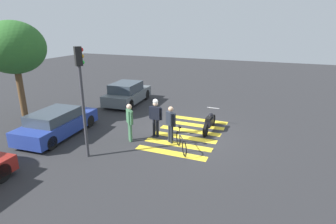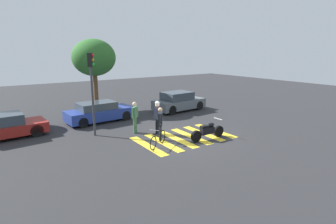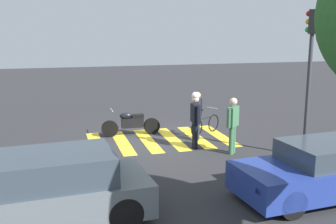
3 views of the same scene
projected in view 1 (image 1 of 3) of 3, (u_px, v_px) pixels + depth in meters
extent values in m
plane|color=#2B2B2D|center=(187.00, 134.00, 13.51)|extent=(60.00, 60.00, 0.00)
cylinder|color=black|center=(213.00, 120.00, 14.56)|extent=(0.60, 0.14, 0.60)
cylinder|color=black|center=(205.00, 130.00, 13.17)|extent=(0.60, 0.14, 0.60)
cube|color=black|center=(209.00, 122.00, 13.76)|extent=(0.80, 0.28, 0.36)
ellipsoid|color=black|center=(211.00, 115.00, 13.88)|extent=(0.48, 0.24, 0.24)
cube|color=black|center=(209.00, 119.00, 13.51)|extent=(0.44, 0.24, 0.12)
cylinder|color=#A5A5AD|center=(213.00, 108.00, 14.27)|extent=(0.04, 0.62, 0.04)
torus|color=black|center=(184.00, 149.00, 11.16)|extent=(0.58, 0.40, 0.67)
torus|color=black|center=(178.00, 138.00, 12.16)|extent=(0.58, 0.40, 0.67)
cylinder|color=black|center=(181.00, 137.00, 11.57)|extent=(0.72, 0.49, 0.04)
cylinder|color=black|center=(180.00, 131.00, 11.82)|extent=(0.04, 0.04, 0.34)
cube|color=black|center=(180.00, 127.00, 11.76)|extent=(0.22, 0.19, 0.06)
cylinder|color=#99999E|center=(184.00, 134.00, 11.07)|extent=(0.28, 0.40, 0.03)
cylinder|color=black|center=(154.00, 128.00, 13.13)|extent=(0.14, 0.14, 0.87)
cylinder|color=black|center=(157.00, 128.00, 13.06)|extent=(0.14, 0.14, 0.87)
cube|color=black|center=(156.00, 113.00, 12.87)|extent=(0.23, 0.52, 0.62)
sphere|color=beige|center=(155.00, 104.00, 12.72)|extent=(0.24, 0.24, 0.24)
cylinder|color=black|center=(150.00, 112.00, 12.99)|extent=(0.09, 0.09, 0.59)
cylinder|color=black|center=(161.00, 114.00, 12.74)|extent=(0.09, 0.09, 0.59)
sphere|color=white|center=(155.00, 102.00, 12.69)|extent=(0.25, 0.25, 0.25)
cylinder|color=#1E232D|center=(170.00, 133.00, 12.48)|extent=(0.14, 0.14, 0.85)
cylinder|color=#1E232D|center=(172.00, 134.00, 12.34)|extent=(0.14, 0.14, 0.85)
cube|color=#1E232D|center=(171.00, 119.00, 12.19)|extent=(0.45, 0.52, 0.60)
sphere|color=tan|center=(171.00, 109.00, 12.04)|extent=(0.23, 0.23, 0.23)
cylinder|color=#1E232D|center=(167.00, 117.00, 12.42)|extent=(0.09, 0.09, 0.57)
cylinder|color=#1E232D|center=(175.00, 121.00, 11.95)|extent=(0.09, 0.09, 0.57)
cylinder|color=#3F724C|center=(131.00, 133.00, 12.50)|extent=(0.14, 0.14, 0.88)
cylinder|color=#3F724C|center=(130.00, 131.00, 12.66)|extent=(0.14, 0.14, 0.88)
cube|color=#3F724C|center=(130.00, 117.00, 12.35)|extent=(0.51, 0.50, 0.63)
sphere|color=beige|center=(129.00, 107.00, 12.20)|extent=(0.24, 0.24, 0.24)
cylinder|color=#3F724C|center=(131.00, 119.00, 12.07)|extent=(0.09, 0.09, 0.60)
cylinder|color=#3F724C|center=(128.00, 115.00, 12.62)|extent=(0.09, 0.09, 0.60)
cube|color=yellow|center=(171.00, 153.00, 11.52)|extent=(0.45, 3.17, 0.01)
cube|color=yellow|center=(178.00, 144.00, 12.32)|extent=(0.45, 3.17, 0.01)
cube|color=yellow|center=(184.00, 137.00, 13.11)|extent=(0.45, 3.17, 0.01)
cube|color=yellow|center=(190.00, 131.00, 13.90)|extent=(0.45, 3.17, 0.01)
cube|color=yellow|center=(195.00, 125.00, 14.70)|extent=(0.45, 3.17, 0.01)
cube|color=yellow|center=(200.00, 120.00, 15.49)|extent=(0.45, 3.17, 0.01)
cylinder|color=black|center=(1.00, 173.00, 9.33)|extent=(0.69, 0.27, 0.67)
cube|color=#F2EDCC|center=(10.00, 158.00, 9.88)|extent=(0.09, 0.21, 0.12)
cylinder|color=black|center=(65.00, 118.00, 14.82)|extent=(0.64, 0.26, 0.63)
cylinder|color=black|center=(89.00, 121.00, 14.38)|extent=(0.64, 0.26, 0.63)
cylinder|color=black|center=(23.00, 139.00, 12.18)|extent=(0.64, 0.26, 0.63)
cylinder|color=black|center=(51.00, 143.00, 11.73)|extent=(0.64, 0.26, 0.63)
cube|color=navy|center=(58.00, 125.00, 13.22)|extent=(4.41, 2.04, 0.66)
cube|color=#333D47|center=(54.00, 116.00, 12.85)|extent=(2.43, 1.69, 0.47)
cube|color=#F2EDCC|center=(75.00, 110.00, 15.26)|extent=(0.09, 0.21, 0.12)
cube|color=#F2EDCC|center=(92.00, 112.00, 14.94)|extent=(0.09, 0.21, 0.12)
cylinder|color=black|center=(126.00, 93.00, 20.14)|extent=(0.71, 0.27, 0.70)
cylinder|color=black|center=(146.00, 94.00, 19.67)|extent=(0.71, 0.27, 0.70)
cylinder|color=black|center=(107.00, 102.00, 17.66)|extent=(0.71, 0.27, 0.70)
cylinder|color=black|center=(130.00, 105.00, 17.18)|extent=(0.71, 0.27, 0.70)
cube|color=slate|center=(128.00, 96.00, 18.61)|extent=(4.16, 2.12, 0.68)
cube|color=#333D47|center=(126.00, 87.00, 18.23)|extent=(2.29, 1.77, 0.59)
cube|color=#F2EDCC|center=(132.00, 87.00, 20.54)|extent=(0.09, 0.21, 0.12)
cube|color=#F2EDCC|center=(147.00, 89.00, 20.19)|extent=(0.09, 0.21, 0.12)
cylinder|color=#38383D|center=(84.00, 114.00, 10.64)|extent=(0.12, 0.12, 3.73)
cube|color=black|center=(78.00, 56.00, 9.96)|extent=(0.34, 0.34, 0.70)
sphere|color=red|center=(81.00, 50.00, 9.95)|extent=(0.16, 0.16, 0.16)
sphere|color=orange|center=(82.00, 56.00, 10.03)|extent=(0.16, 0.16, 0.16)
sphere|color=green|center=(82.00, 62.00, 10.10)|extent=(0.16, 0.16, 0.16)
cylinder|color=brown|center=(22.00, 96.00, 14.88)|extent=(0.33, 0.33, 2.85)
ellipsoid|color=#2D6628|center=(14.00, 47.00, 14.07)|extent=(3.20, 3.20, 2.72)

